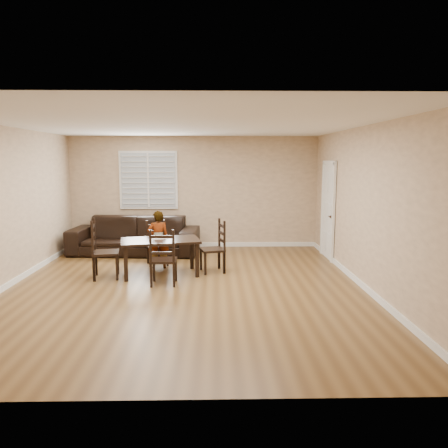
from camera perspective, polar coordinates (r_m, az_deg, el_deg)
The scene contains 11 objects.
ground at distance 7.50m, azimuth -5.07°, elevation -8.24°, with size 7.00×7.00×0.00m, color brown.
room at distance 7.36m, azimuth -4.89°, elevation 5.76°, with size 6.04×7.04×2.72m.
dining_table at distance 8.22m, azimuth -8.32°, elevation -2.64°, with size 1.57×1.08×0.67m.
chair_near at distance 9.15m, azimuth -8.81°, elevation -2.61°, with size 0.49×0.48×0.90m.
chair_far at distance 7.49m, azimuth -8.01°, elevation -4.75°, with size 0.44×0.42×0.99m.
chair_left at distance 8.23m, azimuth -16.10°, elevation -3.49°, with size 0.54×0.56×1.09m.
chair_right at distance 8.40m, azimuth -0.74°, elevation -3.16°, with size 0.52×0.54×1.01m.
child at distance 8.73m, azimuth -8.59°, elevation -2.02°, with size 0.42×0.28×1.15m, color gray.
napkin at distance 8.36m, azimuth -8.42°, elevation -1.80°, with size 0.28×0.28×0.00m, color white.
donut at distance 8.36m, azimuth -8.30°, elevation -1.65°, with size 0.11×0.11×0.04m.
sofa at distance 10.19m, azimuth -11.57°, elevation -1.48°, with size 2.88×1.13×0.84m, color black.
Camera 1 is at (0.50, -7.16, 2.15)m, focal length 35.00 mm.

